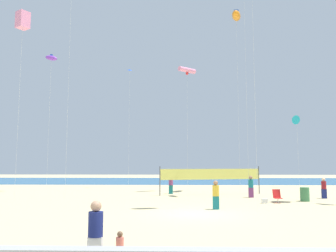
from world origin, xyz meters
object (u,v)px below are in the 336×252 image
object	(u,v)px
folding_beach_chair	(277,196)
kite_pink_tube	(187,70)
kite_orange_inflatable	(236,16)
volleyball_net	(211,175)
trash_barrel	(305,194)
beachgoer_plum_shirt	(171,184)
mother_figure	(96,231)
beachgoer_maroon_shirt	(324,187)
kite_violet_inflatable	(51,58)
kite_blue_diamond	(130,75)
beachgoer_mustard_shirt	(216,194)
kite_pink_box	(23,20)
beach_handbag	(265,201)
toddler_figure	(120,248)
beachgoer_teal_shirt	(251,186)
kite_cyan_delta	(297,120)

from	to	relation	value
folding_beach_chair	kite_pink_tube	xyz separation A→B (m)	(-5.83, 9.23, 11.31)
kite_pink_tube	kite_orange_inflatable	bearing A→B (deg)	1.08
volleyball_net	trash_barrel	bearing A→B (deg)	-38.35
beachgoer_plum_shirt	kite_pink_tube	bearing A→B (deg)	64.24
mother_figure	kite_orange_inflatable	size ratio (longest dim) A/B	0.09
beachgoer_maroon_shirt	kite_violet_inflatable	world-z (taller)	kite_violet_inflatable
kite_blue_diamond	kite_pink_tube	world-z (taller)	kite_blue_diamond
beachgoer_mustard_shirt	beachgoer_maroon_shirt	bearing A→B (deg)	-177.92
kite_pink_tube	kite_pink_box	size ratio (longest dim) A/B	0.85
beach_handbag	kite_pink_tube	bearing A→B (deg)	116.72
toddler_figure	beachgoer_maroon_shirt	xyz separation A→B (m)	(12.62, 17.56, 0.36)
beachgoer_teal_shirt	trash_barrel	distance (m)	4.13
folding_beach_chair	volleyball_net	bearing A→B (deg)	88.34
mother_figure	kite_blue_diamond	bearing A→B (deg)	73.84
toddler_figure	kite_pink_box	world-z (taller)	kite_pink_box
volleyball_net	kite_pink_tube	bearing A→B (deg)	118.98
mother_figure	volleyball_net	distance (m)	21.14
beachgoer_plum_shirt	mother_figure	bearing A→B (deg)	-91.05
trash_barrel	kite_pink_box	bearing A→B (deg)	-179.43
beach_handbag	beachgoer_mustard_shirt	bearing A→B (deg)	-139.31
mother_figure	kite_violet_inflatable	bearing A→B (deg)	91.07
beachgoer_plum_shirt	trash_barrel	size ratio (longest dim) A/B	1.70
kite_cyan_delta	kite_pink_tube	bearing A→B (deg)	-157.24
beachgoer_plum_shirt	kite_violet_inflatable	world-z (taller)	kite_violet_inflatable
kite_orange_inflatable	beachgoer_plum_shirt	bearing A→B (deg)	-155.91
folding_beach_chair	beachgoer_teal_shirt	bearing A→B (deg)	70.87
beachgoer_maroon_shirt	volleyball_net	bearing A→B (deg)	20.18
kite_orange_inflatable	kite_pink_box	distance (m)	19.99
trash_barrel	kite_blue_diamond	distance (m)	22.83
trash_barrel	folding_beach_chair	bearing A→B (deg)	-156.70
kite_pink_tube	toddler_figure	bearing A→B (deg)	-95.79
kite_blue_diamond	kite_pink_tube	bearing A→B (deg)	-36.24
beachgoer_maroon_shirt	kite_pink_box	distance (m)	26.19
beachgoer_plum_shirt	trash_barrel	bearing A→B (deg)	-26.65
beachgoer_teal_shirt	toddler_figure	bearing A→B (deg)	83.50
beachgoer_plum_shirt	beachgoer_mustard_shirt	distance (m)	10.30
beachgoer_maroon_shirt	toddler_figure	bearing A→B (deg)	93.66
kite_violet_inflatable	kite_pink_box	size ratio (longest dim) A/B	0.96
beachgoer_plum_shirt	folding_beach_chair	world-z (taller)	beachgoer_plum_shirt
folding_beach_chair	kite_pink_box	bearing A→B (deg)	141.90
mother_figure	kite_orange_inflatable	bearing A→B (deg)	48.79
beachgoer_maroon_shirt	kite_blue_diamond	bearing A→B (deg)	5.82
beach_handbag	kite_pink_tube	size ratio (longest dim) A/B	0.03
toddler_figure	volleyball_net	world-z (taller)	volleyball_net
toddler_figure	kite_pink_tube	world-z (taller)	kite_pink_tube
beachgoer_teal_shirt	kite_orange_inflatable	world-z (taller)	kite_orange_inflatable
beachgoer_teal_shirt	mother_figure	bearing A→B (deg)	81.91
toddler_figure	beachgoer_teal_shirt	bearing A→B (deg)	66.70
folding_beach_chair	kite_pink_box	distance (m)	22.60
kite_pink_tube	mother_figure	bearing A→B (deg)	-97.25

